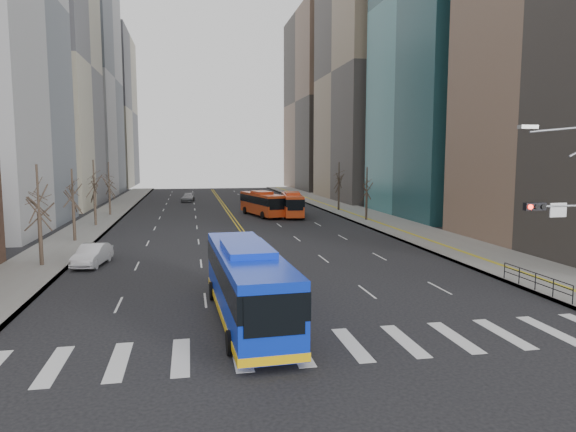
# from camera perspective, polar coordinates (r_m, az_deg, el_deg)

# --- Properties ---
(ground) EXTENTS (220.00, 220.00, 0.00)m
(ground) POSITION_cam_1_polar(r_m,az_deg,el_deg) (22.19, 4.12, -14.26)
(ground) COLOR black
(sidewalk_right) EXTENTS (7.00, 130.00, 0.15)m
(sidewalk_right) POSITION_cam_1_polar(r_m,az_deg,el_deg) (69.38, 8.47, 0.07)
(sidewalk_right) COLOR gray
(sidewalk_right) RESTS_ON ground
(sidewalk_left) EXTENTS (5.00, 130.00, 0.15)m
(sidewalk_left) POSITION_cam_1_polar(r_m,az_deg,el_deg) (66.41, -20.42, -0.57)
(sidewalk_left) COLOR gray
(sidewalk_left) RESTS_ON ground
(crosswalk) EXTENTS (26.70, 4.00, 0.01)m
(crosswalk) POSITION_cam_1_polar(r_m,az_deg,el_deg) (22.19, 4.12, -14.25)
(crosswalk) COLOR silver
(crosswalk) RESTS_ON ground
(centerline) EXTENTS (0.55, 100.00, 0.01)m
(centerline) POSITION_cam_1_polar(r_m,az_deg,el_deg) (75.62, -6.73, 0.58)
(centerline) COLOR gold
(centerline) RESTS_ON ground
(office_towers) EXTENTS (83.00, 134.00, 58.00)m
(office_towers) POSITION_cam_1_polar(r_m,az_deg,el_deg) (90.13, -7.52, 16.80)
(office_towers) COLOR gray
(office_towers) RESTS_ON ground
(pedestrian_railing) EXTENTS (0.06, 6.06, 1.02)m
(pedestrian_railing) POSITION_cam_1_polar(r_m,az_deg,el_deg) (33.41, 25.80, -6.29)
(pedestrian_railing) COLOR black
(pedestrian_railing) RESTS_ON sidewalk_right
(street_trees) EXTENTS (35.20, 47.20, 7.60)m
(street_trees) POSITION_cam_1_polar(r_m,az_deg,el_deg) (54.68, -12.74, 3.28)
(street_trees) COLOR #32291F
(street_trees) RESTS_ON ground
(blue_bus) EXTENTS (3.35, 12.92, 3.71)m
(blue_bus) POSITION_cam_1_polar(r_m,az_deg,el_deg) (24.88, -4.55, -7.25)
(blue_bus) COLOR #0D2EC9
(blue_bus) RESTS_ON ground
(red_bus_near) EXTENTS (4.79, 10.73, 3.34)m
(red_bus_near) POSITION_cam_1_polar(r_m,az_deg,el_deg) (68.44, -2.94, 1.54)
(red_bus_near) COLOR red
(red_bus_near) RESTS_ON ground
(red_bus_far) EXTENTS (3.59, 10.34, 3.24)m
(red_bus_far) POSITION_cam_1_polar(r_m,az_deg,el_deg) (68.06, 0.48, 1.48)
(red_bus_far) COLOR red
(red_bus_far) RESTS_ON ground
(car_white) EXTENTS (2.40, 4.93, 1.56)m
(car_white) POSITION_cam_1_polar(r_m,az_deg,el_deg) (40.11, -20.92, -4.06)
(car_white) COLOR silver
(car_white) RESTS_ON ground
(car_dark_mid) EXTENTS (3.16, 4.48, 1.42)m
(car_dark_mid) POSITION_cam_1_polar(r_m,az_deg,el_deg) (71.50, -1.88, 0.84)
(car_dark_mid) COLOR black
(car_dark_mid) RESTS_ON ground
(car_silver) EXTENTS (2.67, 5.22, 1.45)m
(car_silver) POSITION_cam_1_polar(r_m,az_deg,el_deg) (92.44, -11.06, 2.04)
(car_silver) COLOR gray
(car_silver) RESTS_ON ground
(car_dark_far) EXTENTS (2.27, 4.65, 1.27)m
(car_dark_far) POSITION_cam_1_polar(r_m,az_deg,el_deg) (93.62, -2.09, 2.16)
(car_dark_far) COLOR black
(car_dark_far) RESTS_ON ground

